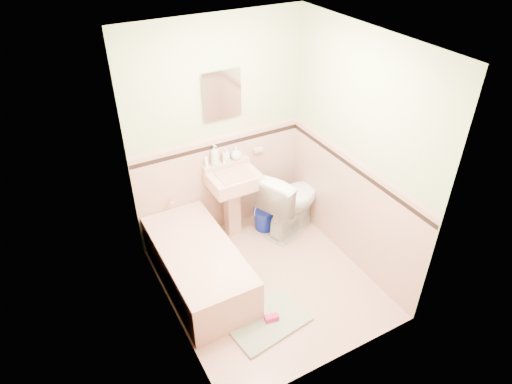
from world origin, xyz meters
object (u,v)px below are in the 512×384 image
soap_bottle_left (215,155)px  shoe (272,318)px  soap_bottle_mid (226,155)px  bucket (265,219)px  soap_bottle_right (236,153)px  bathtub (199,267)px  toilet (291,201)px  sink (234,205)px  medicine_cabinet (222,94)px

soap_bottle_left → shoe: soap_bottle_left is taller
soap_bottle_mid → bucket: (0.37, -0.24, -0.87)m
soap_bottle_right → bathtub: bearing=-138.7°
soap_bottle_right → toilet: (0.51, -0.40, -0.58)m
soap_bottle_mid → shoe: size_ratio=1.23×
bathtub → toilet: (1.31, 0.31, 0.19)m
sink → shoe: size_ratio=6.39×
sink → bucket: bearing=-8.7°
sink → medicine_cabinet: medicine_cabinet is taller
soap_bottle_mid → medicine_cabinet: bearing=91.5°
sink → bathtub: bearing=-142.1°
sink → bucket: (0.37, -0.06, -0.29)m
shoe → soap_bottle_mid: bearing=90.1°
soap_bottle_left → soap_bottle_right: size_ratio=1.56×
soap_bottle_left → shoe: 1.82m
bathtub → shoe: 0.92m
sink → soap_bottle_left: (-0.13, 0.18, 0.61)m
bathtub → toilet: 1.36m
toilet → bucket: 0.41m
soap_bottle_left → soap_bottle_mid: soap_bottle_left is taller
soap_bottle_right → shoe: size_ratio=1.16×
soap_bottle_mid → shoe: (-0.28, -1.52, -0.95)m
shoe → bucket: bearing=73.7°
bathtub → soap_bottle_right: (0.81, 0.71, 0.77)m
sink → soap_bottle_right: soap_bottle_right is taller
soap_bottle_left → toilet: bearing=-27.5°
medicine_cabinet → toilet: 1.50m
soap_bottle_right → shoe: (-0.41, -1.52, -0.94)m
bathtub → soap_bottle_right: size_ratio=9.61×
bucket → bathtub: bearing=-155.7°
soap_bottle_left → toilet: size_ratio=0.30×
sink → toilet: (0.63, -0.22, -0.02)m
soap_bottle_left → toilet: (0.76, -0.40, -0.63)m
bathtub → toilet: toilet is taller
bathtub → soap_bottle_mid: bearing=46.2°
soap_bottle_mid → bucket: bearing=-32.6°
bathtub → bucket: 1.16m
bathtub → soap_bottle_left: soap_bottle_left is taller
soap_bottle_right → shoe: bearing=-105.0°
soap_bottle_right → medicine_cabinet: bearing=166.7°
soap_bottle_mid → bucket: soap_bottle_mid is taller
soap_bottle_left → shoe: bearing=-95.6°
soap_bottle_left → shoe: size_ratio=1.81×
sink → soap_bottle_mid: size_ratio=5.18×
soap_bottle_mid → bucket: size_ratio=0.60×
medicine_cabinet → toilet: (0.63, -0.43, -1.29)m
bathtub → soap_bottle_left: (0.55, 0.71, 0.82)m
bathtub → sink: bearing=37.9°
toilet → medicine_cabinet: bearing=33.2°
soap_bottle_mid → soap_bottle_right: 0.13m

